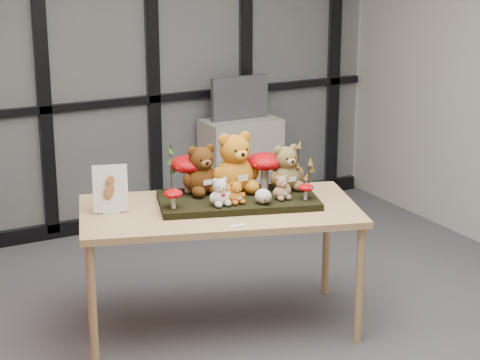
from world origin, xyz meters
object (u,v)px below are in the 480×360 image
bear_beige_small (282,186)px  sign_holder (110,191)px  plush_cream_hedgehog (263,195)px  mushroom_back_right (265,169)px  bear_tan_back (286,165)px  bear_pooh_yellow (235,159)px  mushroom_front_right (306,191)px  bear_brown_medium (201,167)px  mushroom_front_left (173,198)px  bear_white_bow (220,190)px  monitor (240,98)px  display_table (219,218)px  diorama_tray (238,200)px  mushroom_back_left (188,172)px  cabinet (241,168)px  bear_small_yellow (236,191)px

bear_beige_small → sign_holder: bearing=177.7°
plush_cream_hedgehog → mushroom_back_right: 0.31m
mushroom_back_right → bear_tan_back: bearing=-33.9°
bear_pooh_yellow → sign_holder: (-0.78, 0.08, -0.11)m
bear_pooh_yellow → mushroom_front_right: bear_pooh_yellow is taller
mushroom_front_right → bear_pooh_yellow: bearing=131.6°
bear_brown_medium → mushroom_front_left: size_ratio=2.67×
bear_beige_small → bear_tan_back: bearing=70.2°
bear_white_bow → monitor: 2.20m
display_table → bear_tan_back: (0.48, 0.02, 0.26)m
diorama_tray → bear_tan_back: bearing=18.0°
bear_pooh_yellow → bear_beige_small: size_ratio=2.54×
bear_white_bow → mushroom_back_left: mushroom_back_left is taller
mushroom_front_right → sign_holder: (-1.09, 0.42, 0.04)m
diorama_tray → mushroom_back_right: 0.28m
mushroom_front_right → cabinet: bearing=72.8°
mushroom_back_right → mushroom_front_right: size_ratio=2.39×
bear_pooh_yellow → bear_white_bow: size_ratio=2.23×
mushroom_back_right → sign_holder: 0.98m
plush_cream_hedgehog → monitor: monitor is taller
display_table → monitor: 2.15m
bear_white_bow → mushroom_front_left: 0.28m
mushroom_back_right → mushroom_front_left: bearing=-172.6°
bear_brown_medium → monitor: 1.98m
bear_small_yellow → sign_holder: 0.74m
mushroom_back_left → bear_white_bow: bearing=-81.4°
diorama_tray → monitor: size_ratio=1.89×
bear_tan_back → bear_small_yellow: 0.42m
diorama_tray → sign_holder: size_ratio=3.28×
cabinet → monitor: monitor is taller
display_table → bear_brown_medium: size_ratio=5.43×
bear_brown_medium → cabinet: 2.04m
bear_pooh_yellow → monitor: bear_pooh_yellow is taller
bear_pooh_yellow → mushroom_back_right: size_ratio=1.64×
plush_cream_hedgehog → mushroom_front_right: mushroom_front_right is taller
bear_tan_back → monitor: size_ratio=0.62×
mushroom_back_left → cabinet: bearing=52.4°
bear_tan_back → plush_cream_hedgehog: size_ratio=3.24×
diorama_tray → bear_brown_medium: size_ratio=2.83×
bear_beige_small → mushroom_front_right: 0.15m
bear_pooh_yellow → bear_brown_medium: bearing=-179.9°
sign_holder → monitor: (1.71, 1.61, 0.12)m
mushroom_front_left → mushroom_front_right: mushroom_front_left is taller
mushroom_back_right → monitor: (0.73, 1.72, 0.08)m
bear_tan_back → monitor: bearing=88.5°
bear_tan_back → bear_brown_medium: bearing=178.5°
bear_tan_back → display_table: bearing=-159.5°
mushroom_back_left → diorama_tray: bearing=-48.4°
bear_small_yellow → bear_white_bow: bear_white_bow is taller
bear_brown_medium → bear_beige_small: bearing=-23.7°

